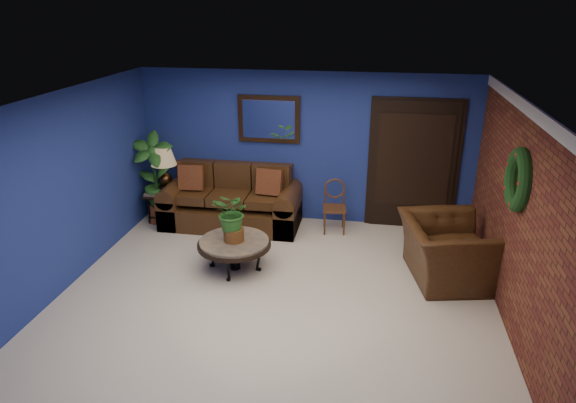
% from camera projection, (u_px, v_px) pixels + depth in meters
% --- Properties ---
extents(floor, '(5.50, 5.50, 0.00)m').
position_uv_depth(floor, '(277.00, 294.00, 6.61)').
color(floor, beige).
rests_on(floor, ground).
extents(wall_back, '(5.50, 0.04, 2.50)m').
position_uv_depth(wall_back, '(305.00, 148.00, 8.44)').
color(wall_back, navy).
rests_on(wall_back, ground).
extents(wall_left, '(0.04, 5.00, 2.50)m').
position_uv_depth(wall_left, '(66.00, 190.00, 6.58)').
color(wall_left, navy).
rests_on(wall_left, ground).
extents(wall_right_brick, '(0.04, 5.00, 2.50)m').
position_uv_depth(wall_right_brick, '(518.00, 220.00, 5.71)').
color(wall_right_brick, brown).
rests_on(wall_right_brick, ground).
extents(ceiling, '(5.50, 5.00, 0.02)m').
position_uv_depth(ceiling, '(275.00, 99.00, 5.69)').
color(ceiling, white).
rests_on(ceiling, wall_back).
extents(crown_molding, '(0.03, 5.00, 0.14)m').
position_uv_depth(crown_molding, '(534.00, 114.00, 5.28)').
color(crown_molding, white).
rests_on(crown_molding, wall_right_brick).
extents(wall_mirror, '(1.02, 0.06, 0.77)m').
position_uv_depth(wall_mirror, '(269.00, 119.00, 8.32)').
color(wall_mirror, '#402713').
rests_on(wall_mirror, wall_back).
extents(closet_door, '(1.44, 0.06, 2.18)m').
position_uv_depth(closet_door, '(413.00, 166.00, 8.21)').
color(closet_door, black).
rests_on(closet_door, wall_back).
extents(wreath, '(0.16, 0.72, 0.72)m').
position_uv_depth(wreath, '(518.00, 180.00, 5.60)').
color(wreath, black).
rests_on(wreath, wall_right_brick).
extents(sofa, '(2.25, 0.97, 1.01)m').
position_uv_depth(sofa, '(233.00, 205.00, 8.58)').
color(sofa, '#402812').
rests_on(sofa, ground).
extents(coffee_table, '(1.02, 1.02, 0.44)m').
position_uv_depth(coffee_table, '(234.00, 244.00, 7.09)').
color(coffee_table, '#4B4642').
rests_on(coffee_table, ground).
extents(end_table, '(0.60, 0.60, 0.55)m').
position_uv_depth(end_table, '(167.00, 197.00, 8.70)').
color(end_table, '#4B4642').
rests_on(end_table, ground).
extents(table_lamp, '(0.42, 0.42, 0.70)m').
position_uv_depth(table_lamp, '(164.00, 164.00, 8.48)').
color(table_lamp, '#402713').
rests_on(table_lamp, end_table).
extents(side_chair, '(0.40, 0.40, 0.85)m').
position_uv_depth(side_chair, '(335.00, 202.00, 8.28)').
color(side_chair, '#522A17').
rests_on(side_chair, ground).
extents(armchair, '(1.34, 1.46, 0.82)m').
position_uv_depth(armchair, '(446.00, 250.00, 6.85)').
color(armchair, '#402812').
rests_on(armchair, ground).
extents(coffee_plant, '(0.65, 0.61, 0.71)m').
position_uv_depth(coffee_plant, '(233.00, 214.00, 6.93)').
color(coffee_plant, brown).
rests_on(coffee_plant, coffee_table).
extents(floor_plant, '(0.38, 0.31, 0.82)m').
position_uv_depth(floor_plant, '(455.00, 230.00, 7.42)').
color(floor_plant, brown).
rests_on(floor_plant, ground).
extents(tall_plant, '(0.75, 0.58, 1.54)m').
position_uv_depth(tall_plant, '(154.00, 175.00, 8.48)').
color(tall_plant, brown).
rests_on(tall_plant, ground).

